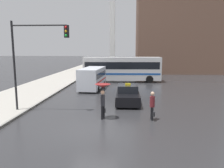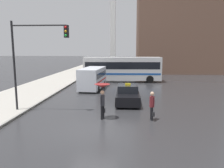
# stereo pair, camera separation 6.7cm
# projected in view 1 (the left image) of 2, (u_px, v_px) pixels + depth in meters

# --- Properties ---
(ground_plane) EXTENTS (300.00, 300.00, 0.00)m
(ground_plane) POSITION_uv_depth(u_px,v_px,m) (93.00, 130.00, 11.76)
(ground_plane) COLOR #2D2D30
(taxi) EXTENTS (1.91, 4.17, 1.63)m
(taxi) POSITION_uv_depth(u_px,v_px,m) (128.00, 95.00, 17.60)
(taxi) COLOR black
(taxi) RESTS_ON ground_plane
(ambulance_van) EXTENTS (2.44, 5.78, 2.32)m
(ambulance_van) POSITION_uv_depth(u_px,v_px,m) (93.00, 77.00, 23.97)
(ambulance_van) COLOR silver
(ambulance_van) RESTS_ON ground_plane
(city_bus) EXTENTS (10.35, 2.91, 3.32)m
(city_bus) POSITION_uv_depth(u_px,v_px,m) (122.00, 68.00, 29.53)
(city_bus) COLOR silver
(city_bus) RESTS_ON ground_plane
(pedestrian_with_umbrella) EXTENTS (0.96, 0.96, 2.20)m
(pedestrian_with_umbrella) POSITION_uv_depth(u_px,v_px,m) (103.00, 91.00, 13.33)
(pedestrian_with_umbrella) COLOR black
(pedestrian_with_umbrella) RESTS_ON ground_plane
(pedestrian_man) EXTENTS (0.34, 0.58, 1.77)m
(pedestrian_man) POSITION_uv_depth(u_px,v_px,m) (152.00, 104.00, 13.23)
(pedestrian_man) COLOR black
(pedestrian_man) RESTS_ON ground_plane
(traffic_light) EXTENTS (3.86, 0.38, 6.14)m
(traffic_light) POSITION_uv_depth(u_px,v_px,m) (35.00, 50.00, 14.43)
(traffic_light) COLOR black
(traffic_light) RESTS_ON ground_plane
(building_tower_near) EXTENTS (15.13, 9.50, 23.09)m
(building_tower_near) POSITION_uv_depth(u_px,v_px,m) (178.00, 11.00, 41.07)
(building_tower_near) COLOR brown
(building_tower_near) RESTS_ON ground_plane
(building_tower_far) EXTENTS (13.78, 9.82, 22.13)m
(building_tower_far) POSITION_uv_depth(u_px,v_px,m) (212.00, 23.00, 54.63)
(building_tower_far) COLOR gray
(building_tower_far) RESTS_ON ground_plane
(monument_cross) EXTENTS (8.97, 0.90, 20.39)m
(monument_cross) POSITION_uv_depth(u_px,v_px,m) (112.00, 8.00, 38.07)
(monument_cross) COLOR white
(monument_cross) RESTS_ON ground_plane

